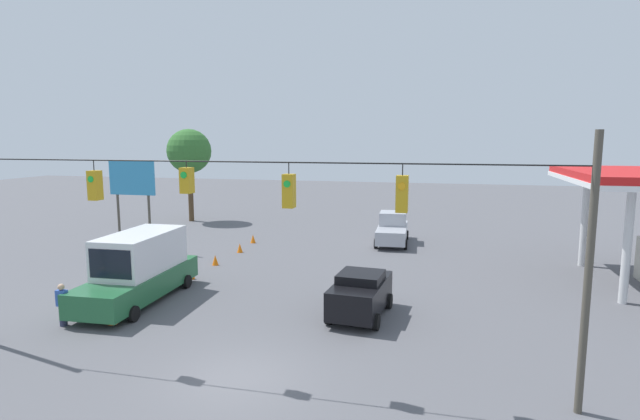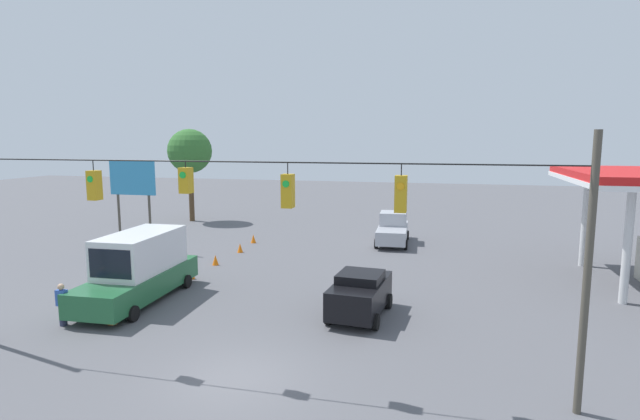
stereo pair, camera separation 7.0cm
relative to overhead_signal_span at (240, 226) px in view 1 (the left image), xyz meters
The scene contains 14 objects.
ground_plane 4.63m from the overhead_signal_span, 79.74° to the left, with size 140.00×140.00×0.00m, color #56565B.
overhead_signal_span is the anchor object (origin of this frame).
pickup_truck_silver_oncoming_deep 21.07m from the overhead_signal_span, 97.21° to the right, with size 2.32×5.33×2.12m.
box_truck_green_parked_shoulder 9.56m from the overhead_signal_span, 37.62° to the right, with size 2.76×7.17×3.04m.
sedan_black_crossing_near 7.41m from the overhead_signal_span, 115.05° to the right, with size 2.35×4.13×1.82m.
traffic_cone_nearest 8.29m from the overhead_signal_span, 22.27° to the right, with size 0.37×0.37×0.59m, color orange.
traffic_cone_second 10.01m from the overhead_signal_span, 42.09° to the right, with size 0.37×0.37×0.59m, color orange.
traffic_cone_third 12.10m from the overhead_signal_span, 54.16° to the right, with size 0.37×0.37×0.59m, color orange.
traffic_cone_fourth 14.47m from the overhead_signal_span, 61.13° to the right, with size 0.37×0.37×0.59m, color orange.
traffic_cone_fifth 17.31m from the overhead_signal_span, 66.98° to the right, with size 0.37×0.37×0.59m, color orange.
traffic_cone_farthest 20.08m from the overhead_signal_span, 69.68° to the right, with size 0.37×0.37×0.59m, color orange.
roadside_billboard 19.76m from the overhead_signal_span, 47.16° to the right, with size 3.21×0.16×5.84m.
pedestrian 9.34m from the overhead_signal_span, 14.01° to the right, with size 0.40×0.28×1.67m.
tree_horizon_left 30.28m from the overhead_signal_span, 59.13° to the right, with size 3.79×3.79×8.03m.
Camera 1 is at (-5.80, 13.18, 7.17)m, focal length 28.00 mm.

